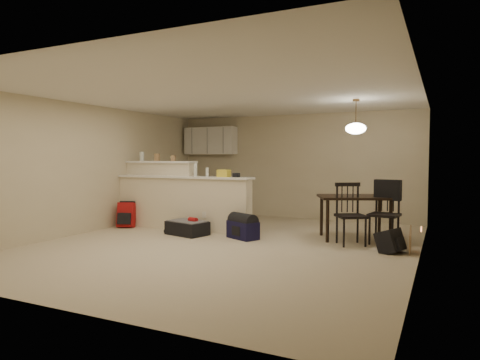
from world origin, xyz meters
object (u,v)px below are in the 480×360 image
Objects in this scene: black_daypack at (390,241)px; red_backpack at (126,215)px; dining_table at (355,201)px; suitcase at (187,228)px; dining_chair_far at (384,213)px; pendant_lamp at (356,128)px; navy_duffel at (243,230)px; dining_chair_near at (351,214)px.

red_backpack is at bearing 108.46° from black_daypack.
suitcase is at bearing 174.30° from dining_table.
pendant_lamp is at bearing 162.25° from dining_chair_far.
navy_duffel reaches higher than suitcase.
dining_chair_far is 2.73× the size of black_daypack.
suitcase is 1.92× the size of black_daypack.
suitcase is at bearing -27.48° from red_backpack.
dining_chair_near is 3.04m from suitcase.
suitcase is at bearing -149.02° from navy_duffel.
dining_table is 4.64m from red_backpack.
pendant_lamp is at bearing -11.46° from red_backpack.
pendant_lamp is 0.83× the size of suitcase.
black_daypack is (0.71, -0.88, -0.51)m from dining_table.
red_backpack is (-4.56, -0.76, -1.73)m from pendant_lamp.
dining_table is at bearing 58.43° from black_daypack.
navy_duffel is (2.74, -0.08, -0.10)m from red_backpack.
dining_table is 2.54× the size of navy_duffel.
pendant_lamp is 1.20× the size of red_backpack.
suitcase is at bearing 110.81° from black_daypack.
pendant_lamp reaches higher than dining_chair_far.
dining_table reaches higher than navy_duffel.
dining_table is at bearing 71.57° from pendant_lamp.
dining_chair_far reaches higher than black_daypack.
pendant_lamp reaches higher than black_daypack.
dining_chair_near reaches higher than suitcase.
dining_table is 2.86× the size of red_backpack.
navy_duffel is 1.48× the size of black_daypack.
navy_duffel is at bearing -155.11° from pendant_lamp.
pendant_lamp is 0.58× the size of dining_chair_far.
pendant_lamp is 1.07× the size of navy_duffel.
red_backpack is at bearing -172.74° from suitcase.
dining_chair_near is 1.79× the size of navy_duffel.
dining_table is at bearing 63.26° from dining_chair_near.
dining_chair_far is at bearing 39.36° from navy_duffel.
dining_table is at bearing 162.25° from dining_chair_far.
dining_chair_far is at bearing -15.46° from red_backpack.
pendant_lamp is 2.14m from black_daypack.
dining_chair_far is (0.54, -0.27, -0.15)m from dining_table.
black_daypack is at bearing -51.34° from pendant_lamp.
dining_chair_far is at bearing -0.15° from dining_chair_near.
pendant_lamp is (-0.00, -0.00, 1.31)m from dining_table.
navy_duffel is (1.12, 0.10, 0.03)m from suitcase.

